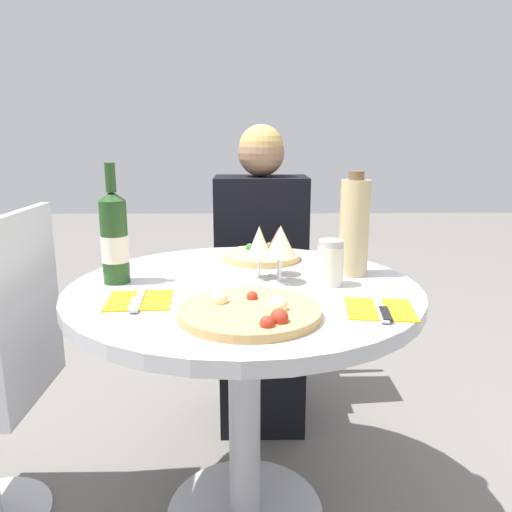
{
  "coord_description": "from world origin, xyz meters",
  "views": [
    {
      "loc": [
        0.01,
        -1.27,
        1.11
      ],
      "look_at": [
        0.03,
        -0.09,
        0.82
      ],
      "focal_mm": 35.0,
      "sensor_mm": 36.0,
      "label": 1
    }
  ],
  "objects_px": {
    "dining_table": "(244,336)",
    "wine_bottle": "(114,238)",
    "seated_diner": "(261,288)",
    "pizza_large": "(250,311)",
    "tall_carafe": "(354,227)",
    "chair_behind_diner": "(260,294)"
  },
  "relations": [
    {
      "from": "pizza_large",
      "to": "tall_carafe",
      "type": "xyz_separation_m",
      "value": [
        0.29,
        0.34,
        0.13
      ]
    },
    {
      "from": "chair_behind_diner",
      "to": "seated_diner",
      "type": "bearing_deg",
      "value": 90.0
    },
    {
      "from": "seated_diner",
      "to": "chair_behind_diner",
      "type": "bearing_deg",
      "value": -90.0
    },
    {
      "from": "pizza_large",
      "to": "wine_bottle",
      "type": "height_order",
      "value": "wine_bottle"
    },
    {
      "from": "dining_table",
      "to": "wine_bottle",
      "type": "relative_size",
      "value": 2.92
    },
    {
      "from": "pizza_large",
      "to": "tall_carafe",
      "type": "distance_m",
      "value": 0.46
    },
    {
      "from": "seated_diner",
      "to": "wine_bottle",
      "type": "distance_m",
      "value": 0.81
    },
    {
      "from": "seated_diner",
      "to": "dining_table",
      "type": "bearing_deg",
      "value": 84.41
    },
    {
      "from": "wine_bottle",
      "to": "tall_carafe",
      "type": "bearing_deg",
      "value": 6.1
    },
    {
      "from": "wine_bottle",
      "to": "chair_behind_diner",
      "type": "bearing_deg",
      "value": 62.05
    },
    {
      "from": "tall_carafe",
      "to": "pizza_large",
      "type": "bearing_deg",
      "value": -130.75
    },
    {
      "from": "chair_behind_diner",
      "to": "tall_carafe",
      "type": "distance_m",
      "value": 0.85
    },
    {
      "from": "dining_table",
      "to": "seated_diner",
      "type": "relative_size",
      "value": 0.81
    },
    {
      "from": "chair_behind_diner",
      "to": "wine_bottle",
      "type": "relative_size",
      "value": 2.88
    },
    {
      "from": "dining_table",
      "to": "pizza_large",
      "type": "height_order",
      "value": "pizza_large"
    },
    {
      "from": "seated_diner",
      "to": "wine_bottle",
      "type": "relative_size",
      "value": 3.61
    },
    {
      "from": "chair_behind_diner",
      "to": "dining_table",
      "type": "bearing_deg",
      "value": 85.44
    },
    {
      "from": "chair_behind_diner",
      "to": "seated_diner",
      "type": "height_order",
      "value": "seated_diner"
    },
    {
      "from": "pizza_large",
      "to": "tall_carafe",
      "type": "bearing_deg",
      "value": 49.25
    },
    {
      "from": "dining_table",
      "to": "seated_diner",
      "type": "xyz_separation_m",
      "value": [
        0.06,
        0.65,
        -0.06
      ]
    },
    {
      "from": "seated_diner",
      "to": "wine_bottle",
      "type": "height_order",
      "value": "seated_diner"
    },
    {
      "from": "chair_behind_diner",
      "to": "tall_carafe",
      "type": "relative_size",
      "value": 3.15
    }
  ]
}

